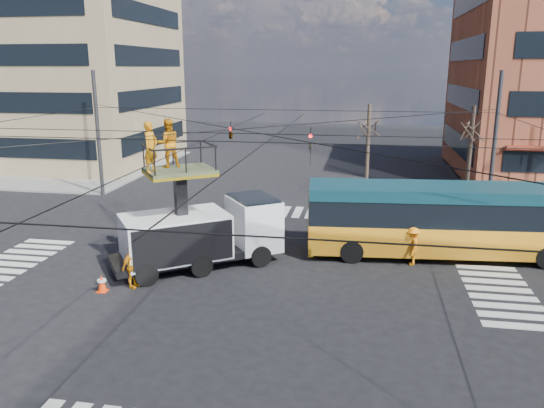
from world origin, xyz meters
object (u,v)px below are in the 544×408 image
Objects in this scene: traffic_cone at (102,283)px; utility_truck at (200,219)px; flagger at (412,246)px; city_bus at (451,219)px; worker_ground at (132,266)px.

utility_truck is at bearing 48.73° from traffic_cone.
utility_truck is 9.01m from flagger.
city_bus is at bearing 24.92° from traffic_cone.
worker_ground is at bearing -159.96° from utility_truck.
city_bus reaches higher than worker_ground.
flagger is at bearing -50.82° from worker_ground.
worker_ground is 1.01× the size of flagger.
flagger is (-1.70, -1.36, -0.88)m from city_bus.
utility_truck reaches higher than traffic_cone.
worker_ground is (-1.88, -2.70, -1.19)m from utility_truck.
traffic_cone is at bearing -166.33° from utility_truck.
traffic_cone is 12.62m from flagger.
utility_truck reaches higher than worker_ground.
city_bus is at bearing -48.16° from worker_ground.
worker_ground reaches higher than flagger.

